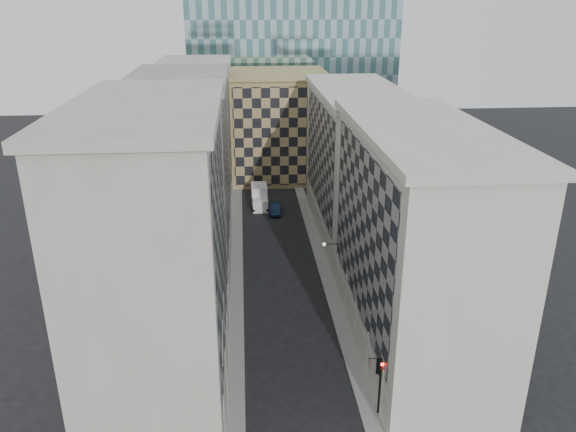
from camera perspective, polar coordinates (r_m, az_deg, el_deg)
sidewalk_west at (r=67.03m, az=-5.23°, el=-5.82°), size 1.50×100.00×0.15m
sidewalk_east at (r=67.66m, az=3.74°, el=-5.50°), size 1.50×100.00×0.15m
bldg_left_a at (r=45.31m, az=-12.96°, el=-3.73°), size 10.80×22.80×23.70m
bldg_left_b at (r=65.91m, az=-10.46°, el=4.01°), size 10.80×22.80×22.70m
bldg_left_c at (r=87.19m, az=-9.14°, el=8.01°), size 10.80×22.80×21.70m
bldg_right_a at (r=51.26m, az=12.66°, el=-2.51°), size 10.80×26.80×20.70m
bldg_right_b at (r=76.07m, az=6.85°, el=5.40°), size 10.80×28.80×19.70m
tan_block at (r=99.99m, az=-1.12°, el=9.18°), size 16.80×14.80×18.80m
church_tower at (r=111.76m, az=-2.76°, el=19.51°), size 7.20×7.20×51.50m
flagpoles_left at (r=42.27m, az=-6.60°, el=-11.16°), size 0.10×6.33×2.33m
bracket_lamp at (r=59.54m, az=3.87°, el=-2.88°), size 1.98×0.36×0.36m
traffic_light at (r=45.07m, az=9.37°, el=-15.66°), size 0.62×0.56×4.96m
box_truck at (r=87.51m, az=-2.91°, el=1.88°), size 2.50×5.93×3.23m
dark_car at (r=84.81m, az=-1.31°, el=0.80°), size 1.94×4.83×1.56m
shop_sign at (r=46.00m, az=8.35°, el=-14.52°), size 0.80×0.70×0.78m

